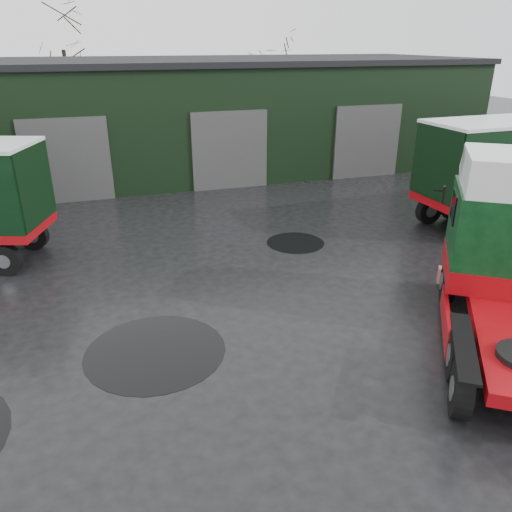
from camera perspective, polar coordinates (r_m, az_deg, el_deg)
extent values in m
plane|color=black|center=(14.09, 4.08, -7.66)|extent=(100.00, 100.00, 0.00)
cube|color=black|center=(32.14, -5.93, 15.68)|extent=(32.00, 12.00, 6.00)
cube|color=black|center=(31.87, -6.18, 21.30)|extent=(32.40, 12.40, 0.30)
cylinder|color=black|center=(13.14, -11.43, -10.63)|extent=(3.57, 3.57, 0.01)
cylinder|color=black|center=(19.54, 4.52, 1.54)|extent=(2.25, 2.25, 0.01)
cylinder|color=black|center=(14.92, 26.74, -8.48)|extent=(2.06, 2.06, 0.01)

